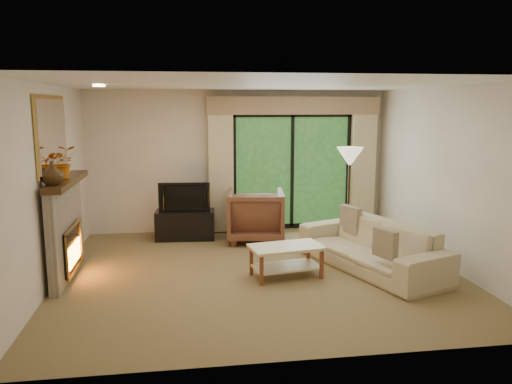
{
  "coord_description": "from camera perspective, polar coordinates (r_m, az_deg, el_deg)",
  "views": [
    {
      "loc": [
        -1.02,
        -6.68,
        2.34
      ],
      "look_at": [
        0.0,
        0.3,
        1.1
      ],
      "focal_mm": 35.0,
      "sensor_mm": 36.0,
      "label": 1
    }
  ],
  "objects": [
    {
      "name": "tv",
      "position": [
        8.77,
        -8.16,
        -0.49
      ],
      "size": [
        0.89,
        0.18,
        0.51
      ],
      "primitive_type": "imported",
      "rotation": [
        0.0,
        0.0,
        -0.07
      ],
      "color": "black",
      "rests_on": "media_console"
    },
    {
      "name": "sofa",
      "position": [
        7.36,
        13.01,
        -6.03
      ],
      "size": [
        1.67,
        2.52,
        0.69
      ],
      "primitive_type": "imported",
      "rotation": [
        0.0,
        0.0,
        -1.22
      ],
      "color": "#BFB188",
      "rests_on": "floor"
    },
    {
      "name": "armchair",
      "position": [
        8.65,
        -0.07,
        -2.67
      ],
      "size": [
        1.07,
        1.1,
        0.89
      ],
      "primitive_type": "imported",
      "rotation": [
        0.0,
        0.0,
        3.01
      ],
      "color": "brown",
      "rests_on": "floor"
    },
    {
      "name": "wall_back",
      "position": [
        9.29,
        -1.98,
        3.54
      ],
      "size": [
        5.0,
        0.0,
        5.0
      ],
      "primitive_type": "plane",
      "rotation": [
        1.57,
        0.0,
        0.0
      ],
      "color": "beige",
      "rests_on": "ground"
    },
    {
      "name": "curtain_left",
      "position": [
        9.11,
        -4.05,
        2.76
      ],
      "size": [
        0.45,
        0.18,
        2.35
      ],
      "primitive_type": "cube",
      "color": "beige",
      "rests_on": "floor"
    },
    {
      "name": "branches",
      "position": [
        7.04,
        -21.35,
        3.18
      ],
      "size": [
        0.48,
        0.45,
        0.44
      ],
      "primitive_type": "imported",
      "rotation": [
        0.0,
        0.0,
        0.3
      ],
      "color": "#AB510B",
      "rests_on": "fireplace"
    },
    {
      "name": "ceiling",
      "position": [
        6.76,
        0.38,
        12.18
      ],
      "size": [
        5.5,
        5.5,
        0.0
      ],
      "primitive_type": "plane",
      "rotation": [
        3.14,
        0.0,
        0.0
      ],
      "color": "white",
      "rests_on": "ground"
    },
    {
      "name": "vase",
      "position": [
        6.57,
        -22.26,
        2.02
      ],
      "size": [
        0.32,
        0.32,
        0.29
      ],
      "primitive_type": "imported",
      "rotation": [
        0.0,
        0.0,
        0.19
      ],
      "color": "#392610",
      "rests_on": "fireplace"
    },
    {
      "name": "wall_front",
      "position": [
        4.42,
        5.29,
        -3.66
      ],
      "size": [
        5.0,
        0.0,
        5.0
      ],
      "primitive_type": "plane",
      "rotation": [
        -1.57,
        0.0,
        0.0
      ],
      "color": "beige",
      "rests_on": "ground"
    },
    {
      "name": "sliding_door",
      "position": [
        9.43,
        4.12,
        2.39
      ],
      "size": [
        2.26,
        0.1,
        2.16
      ],
      "primitive_type": null,
      "color": "black",
      "rests_on": "floor"
    },
    {
      "name": "pillow_near",
      "position": [
        6.67,
        14.56,
        -5.72
      ],
      "size": [
        0.22,
        0.39,
        0.38
      ],
      "primitive_type": "cube",
      "rotation": [
        0.0,
        0.0,
        0.35
      ],
      "color": "brown",
      "rests_on": "sofa"
    },
    {
      "name": "wall_right",
      "position": [
        7.74,
        20.94,
        1.59
      ],
      "size": [
        0.0,
        5.0,
        5.0
      ],
      "primitive_type": "plane",
      "rotation": [
        1.57,
        0.0,
        -1.57
      ],
      "color": "beige",
      "rests_on": "ground"
    },
    {
      "name": "coffee_table",
      "position": [
        6.91,
        3.46,
        -7.9
      ],
      "size": [
        1.05,
        0.69,
        0.44
      ],
      "primitive_type": null,
      "rotation": [
        0.0,
        0.0,
        0.17
      ],
      "color": "beige",
      "rests_on": "floor"
    },
    {
      "name": "wall_left",
      "position": [
        6.97,
        -22.58,
        0.63
      ],
      "size": [
        0.0,
        5.0,
        5.0
      ],
      "primitive_type": "plane",
      "rotation": [
        1.57,
        0.0,
        1.57
      ],
      "color": "beige",
      "rests_on": "ground"
    },
    {
      "name": "floor_lamp",
      "position": [
        8.5,
        10.54,
        -0.49
      ],
      "size": [
        0.48,
        0.48,
        1.64
      ],
      "primitive_type": null,
      "rotation": [
        0.0,
        0.0,
        -0.1
      ],
      "color": "beige",
      "rests_on": "floor"
    },
    {
      "name": "cornice",
      "position": [
        9.26,
        4.34,
        9.82
      ],
      "size": [
        3.2,
        0.24,
        0.32
      ],
      "primitive_type": "cube",
      "color": "#9F7E5B",
      "rests_on": "wall_back"
    },
    {
      "name": "curtain_right",
      "position": [
        9.69,
        12.1,
        3.0
      ],
      "size": [
        0.45,
        0.18,
        2.35
      ],
      "primitive_type": "cube",
      "color": "beige",
      "rests_on": "floor"
    },
    {
      "name": "mirror",
      "position": [
        7.09,
        -22.27,
        6.09
      ],
      "size": [
        0.07,
        1.45,
        1.02
      ],
      "primitive_type": null,
      "color": "#B48E43",
      "rests_on": "wall_left"
    },
    {
      "name": "pillow_far",
      "position": [
        7.89,
        10.76,
        -3.1
      ],
      "size": [
        0.24,
        0.43,
        0.41
      ],
      "primitive_type": "cube",
      "rotation": [
        0.0,
        0.0,
        0.35
      ],
      "color": "brown",
      "rests_on": "sofa"
    },
    {
      "name": "fireplace",
      "position": [
        7.25,
        -20.96,
        -3.89
      ],
      "size": [
        0.24,
        1.7,
        1.37
      ],
      "primitive_type": null,
      "color": "gray",
      "rests_on": "floor"
    },
    {
      "name": "floor",
      "position": [
        7.15,
        0.35,
        -9.14
      ],
      "size": [
        5.5,
        5.5,
        0.0
      ],
      "primitive_type": "plane",
      "color": "olive",
      "rests_on": "ground"
    },
    {
      "name": "media_console",
      "position": [
        8.87,
        -8.08,
        -3.72
      ],
      "size": [
        1.05,
        0.53,
        0.51
      ],
      "primitive_type": "cube",
      "rotation": [
        0.0,
        0.0,
        -0.07
      ],
      "color": "black",
      "rests_on": "floor"
    }
  ]
}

